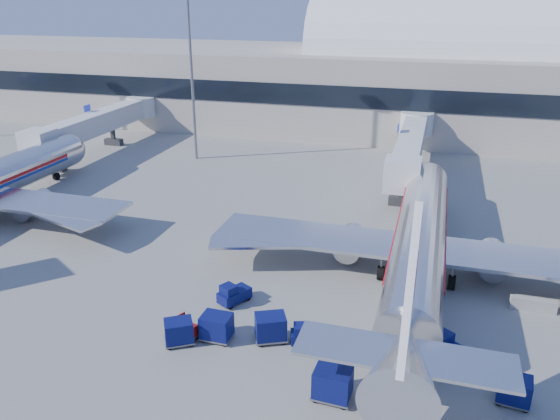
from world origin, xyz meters
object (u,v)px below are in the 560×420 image
(jetbridge_mid, at_px, (102,121))
(mast_west, at_px, (190,43))
(jetbridge_near, at_px, (411,143))
(cart_solo_near, at_px, (333,383))
(airliner_main, at_px, (419,243))
(tug_lead, at_px, (306,335))
(cart_solo_far, at_px, (514,390))
(cart_open_red, at_px, (187,330))
(tug_right, at_px, (448,348))
(cart_train_c, at_px, (179,331))
(tug_left, at_px, (233,294))
(cart_train_b, at_px, (217,327))
(barrier_near, at_px, (533,305))
(cart_train_a, at_px, (271,327))

(jetbridge_mid, height_order, mast_west, mast_west)
(jetbridge_near, distance_m, cart_solo_near, 41.51)
(airliner_main, xyz_separation_m, jetbridge_near, (-2.40, 26.30, 1.00))
(tug_lead, height_order, cart_solo_near, cart_solo_near)
(airliner_main, height_order, cart_solo_far, airliner_main)
(jetbridge_mid, bearing_deg, cart_open_red, -51.12)
(tug_right, distance_m, cart_solo_far, 4.51)
(tug_right, distance_m, cart_train_c, 16.41)
(airliner_main, height_order, cart_solo_near, airliner_main)
(cart_open_red, bearing_deg, jetbridge_near, 97.63)
(cart_solo_near, bearing_deg, jetbridge_near, 91.35)
(tug_left, bearing_deg, cart_open_red, -167.75)
(cart_train_c, relative_size, cart_open_red, 0.97)
(jetbridge_near, bearing_deg, cart_train_b, -103.58)
(tug_lead, distance_m, cart_open_red, 7.60)
(airliner_main, bearing_deg, tug_left, -148.86)
(mast_west, distance_m, barrier_near, 49.33)
(tug_right, bearing_deg, cart_train_c, -133.64)
(tug_left, bearing_deg, cart_train_b, -143.36)
(barrier_near, height_order, cart_train_c, cart_train_c)
(jetbridge_near, bearing_deg, cart_open_red, -106.28)
(mast_west, xyz_separation_m, cart_solo_near, (26.46, -40.58, -13.81))
(tug_left, height_order, cart_open_red, tug_left)
(airliner_main, xyz_separation_m, tug_lead, (-6.08, -10.65, -2.30))
(cart_solo_near, bearing_deg, jetbridge_mid, 137.55)
(barrier_near, xyz_separation_m, tug_left, (-20.19, -4.86, 0.25))
(tug_left, distance_m, cart_solo_far, 18.72)
(mast_west, distance_m, cart_train_c, 43.92)
(mast_west, bearing_deg, tug_lead, -56.51)
(barrier_near, bearing_deg, airliner_main, 162.61)
(jetbridge_near, bearing_deg, jetbridge_mid, 180.00)
(cart_train_b, height_order, cart_solo_far, cart_train_b)
(tug_lead, height_order, cart_train_b, cart_train_b)
(airliner_main, bearing_deg, cart_train_a, -127.32)
(tug_lead, bearing_deg, cart_train_b, 173.14)
(barrier_near, distance_m, cart_train_c, 24.03)
(tug_right, bearing_deg, jetbridge_mid, 177.71)
(barrier_near, xyz_separation_m, cart_solo_far, (-2.24, -10.18, 0.39))
(mast_west, bearing_deg, cart_solo_near, -56.89)
(cart_solo_near, xyz_separation_m, cart_solo_far, (9.30, 2.40, -0.14))
(barrier_near, relative_size, tug_left, 1.14)
(barrier_near, xyz_separation_m, cart_train_a, (-16.31, -8.40, 0.48))
(jetbridge_mid, bearing_deg, tug_right, -37.54)
(cart_train_b, distance_m, cart_solo_near, 8.72)
(jetbridge_near, height_order, barrier_near, jetbridge_near)
(tug_right, bearing_deg, jetbridge_near, 132.86)
(jetbridge_near, distance_m, cart_train_c, 40.85)
(tug_lead, distance_m, tug_right, 8.55)
(cart_train_c, distance_m, cart_solo_far, 19.45)
(jetbridge_mid, height_order, cart_solo_far, jetbridge_mid)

